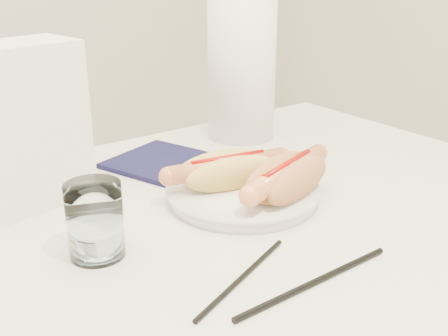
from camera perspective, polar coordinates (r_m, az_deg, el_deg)
table at (r=0.77m, az=-2.79°, el=-10.38°), size 1.20×0.80×0.75m
plate at (r=0.82m, az=1.96°, el=-2.79°), size 0.27×0.27×0.02m
hotdog_left at (r=0.82m, az=0.40°, el=-0.28°), size 0.19×0.10×0.05m
hotdog_right at (r=0.80m, az=6.56°, el=-1.03°), size 0.20×0.12×0.05m
water_glass at (r=0.68m, az=-13.25°, el=-5.32°), size 0.07×0.07×0.09m
chopstick_near at (r=0.63m, az=9.42°, el=-11.59°), size 0.23×0.01×0.01m
chopstick_far at (r=0.64m, az=1.91°, el=-11.26°), size 0.18×0.08×0.01m
napkin_box at (r=0.83m, az=-20.54°, el=4.01°), size 0.19×0.13×0.23m
navy_napkin at (r=0.97m, az=-6.50°, el=0.65°), size 0.20×0.20×0.01m
paper_towel_roll at (r=1.08m, az=1.84°, el=10.87°), size 0.15×0.15×0.30m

